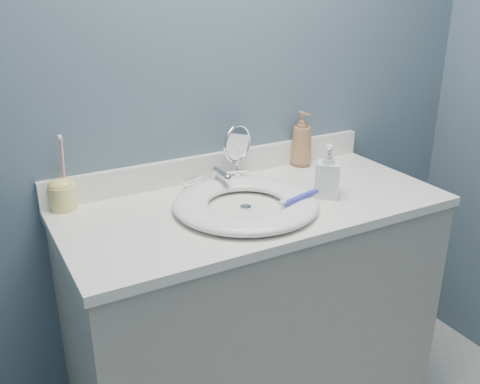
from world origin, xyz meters
TOP-DOWN VIEW (x-y plane):
  - back_wall at (0.00, 1.25)m, footprint 2.20×0.02m
  - vanity_cabinet at (0.00, 0.97)m, footprint 1.20×0.55m
  - countertop at (0.00, 0.97)m, footprint 1.22×0.57m
  - backsplash at (0.00, 1.24)m, footprint 1.22×0.02m
  - basin at (-0.05, 0.94)m, footprint 0.45×0.45m
  - drain at (-0.05, 0.94)m, footprint 0.04×0.04m
  - faucet at (-0.05, 1.14)m, footprint 0.25×0.13m
  - makeup_mirror at (0.05, 1.17)m, footprint 0.13×0.08m
  - soap_bottle_amber at (0.34, 1.20)m, footprint 0.09×0.09m
  - soap_bottle_clear at (0.24, 0.91)m, footprint 0.11×0.11m
  - toothbrush_holder at (-0.54, 1.21)m, footprint 0.08×0.08m
  - toothbrush_lying at (0.08, 0.85)m, footprint 0.17×0.06m

SIDE VIEW (x-z plane):
  - vanity_cabinet at x=0.00m, z-range 0.00..0.85m
  - countertop at x=0.00m, z-range 0.85..0.88m
  - drain at x=-0.05m, z-range 0.88..0.89m
  - basin at x=-0.05m, z-range 0.88..0.92m
  - faucet at x=-0.05m, z-range 0.87..0.95m
  - toothbrush_lying at x=0.08m, z-range 0.92..0.93m
  - backsplash at x=0.00m, z-range 0.88..0.97m
  - toothbrush_holder at x=-0.54m, z-range 0.82..1.05m
  - soap_bottle_clear at x=0.24m, z-range 0.88..1.05m
  - soap_bottle_amber at x=0.34m, z-range 0.88..1.09m
  - makeup_mirror at x=0.05m, z-range 0.89..1.09m
  - back_wall at x=0.00m, z-range 0.00..2.40m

